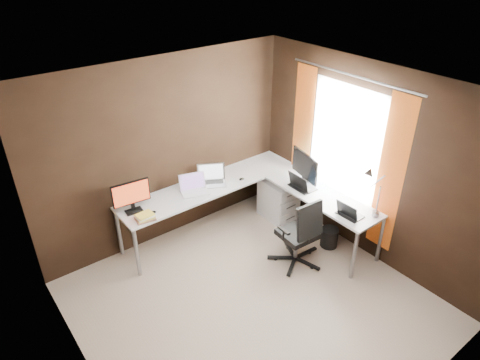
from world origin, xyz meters
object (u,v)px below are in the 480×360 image
at_px(drawer_pedestal, 278,199).
at_px(wastebasket, 329,237).
at_px(office_chair, 298,244).
at_px(desk_lamp, 372,187).
at_px(laptop_silver, 212,179).
at_px(monitor_right, 305,167).
at_px(book_stack, 145,217).
at_px(monitor_left, 131,195).
at_px(laptop_white, 194,188).
at_px(laptop_black_small, 349,213).
at_px(laptop_black_big, 301,185).

relative_size(drawer_pedestal, wastebasket, 2.22).
bearing_deg(office_chair, desk_lamp, -34.03).
xyz_separation_m(desk_lamp, office_chair, (-0.64, 0.50, -0.85)).
relative_size(laptop_silver, office_chair, 0.48).
xyz_separation_m(monitor_right, book_stack, (-2.10, 0.57, -0.23)).
relative_size(book_stack, office_chair, 0.26).
xyz_separation_m(monitor_left, monitor_right, (2.13, -0.82, 0.03)).
height_order(book_stack, office_chair, office_chair).
relative_size(monitor_right, office_chair, 0.58).
height_order(desk_lamp, office_chair, desk_lamp).
bearing_deg(monitor_left, laptop_white, 1.65).
distance_m(book_stack, office_chair, 1.94).
distance_m(laptop_black_small, office_chair, 0.76).
xyz_separation_m(laptop_white, office_chair, (0.73, -1.28, -0.50)).
xyz_separation_m(laptop_black_small, wastebasket, (0.13, 0.34, -0.64)).
distance_m(drawer_pedestal, monitor_left, 2.22).
height_order(office_chair, wastebasket, office_chair).
bearing_deg(laptop_white, laptop_silver, 25.05).
xyz_separation_m(laptop_white, desk_lamp, (1.37, -1.78, 0.35)).
xyz_separation_m(desk_lamp, wastebasket, (-0.06, 0.48, -1.00)).
distance_m(monitor_left, office_chair, 2.17).
distance_m(laptop_white, desk_lamp, 2.27).
relative_size(laptop_black_big, book_stack, 1.39).
height_order(monitor_right, laptop_silver, monitor_right).
bearing_deg(monitor_right, laptop_black_small, -174.56).
bearing_deg(monitor_left, drawer_pedestal, -5.13).
height_order(laptop_silver, book_stack, laptop_silver).
bearing_deg(wastebasket, monitor_right, 92.10).
xyz_separation_m(laptop_silver, laptop_black_big, (0.86, -0.87, -0.00)).
distance_m(office_chair, wastebasket, 0.60).
xyz_separation_m(monitor_left, wastebasket, (2.15, -1.36, -0.83)).
relative_size(laptop_black_big, office_chair, 0.36).
height_order(laptop_white, book_stack, laptop_white).
xyz_separation_m(book_stack, desk_lamp, (2.18, -1.59, 0.37)).
distance_m(drawer_pedestal, wastebasket, 0.98).
bearing_deg(monitor_right, laptop_silver, 62.75).
bearing_deg(laptop_black_small, monitor_right, -9.27).
bearing_deg(laptop_silver, laptop_black_big, -16.30).
bearing_deg(drawer_pedestal, wastebasket, -85.82).
xyz_separation_m(monitor_left, desk_lamp, (2.21, -1.84, 0.17)).
bearing_deg(laptop_white, book_stack, -150.10).
distance_m(monitor_left, desk_lamp, 2.88).
bearing_deg(monitor_left, desk_lamp, -33.88).
height_order(monitor_right, laptop_black_small, monitor_right).
relative_size(drawer_pedestal, laptop_white, 1.46).
height_order(drawer_pedestal, laptop_white, laptop_white).
bearing_deg(office_chair, book_stack, 148.57).
bearing_deg(laptop_white, monitor_right, -13.95).
bearing_deg(laptop_white, monitor_left, -167.48).
height_order(laptop_black_small, desk_lamp, desk_lamp).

